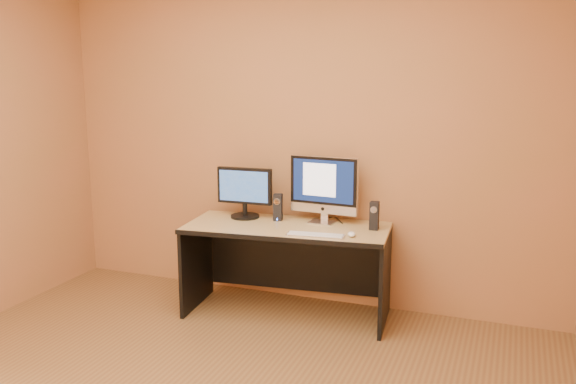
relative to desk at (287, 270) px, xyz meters
The scene contains 10 objects.
walls 1.89m from the desk, 90.67° to the right, with size 4.00×4.00×2.60m, color #A26441, non-canonical shape.
desk is the anchor object (origin of this frame).
imac 0.65m from the desk, 40.45° to the left, with size 0.52×0.19×0.50m, color silver, non-canonical shape.
second_monitor 0.67m from the desk, 161.98° to the left, with size 0.44×0.22×0.38m, color black, non-canonical shape.
speaker_left 0.47m from the desk, 132.77° to the left, with size 0.06×0.07×0.20m, color black, non-canonical shape.
speaker_right 0.76m from the desk, 11.49° to the left, with size 0.06×0.07×0.20m, color black, non-canonical shape.
keyboard 0.48m from the desk, 34.34° to the right, with size 0.39×0.11×0.02m, color silver.
mouse 0.63m from the desk, 12.02° to the right, with size 0.05×0.09×0.03m, color white.
cable_a 0.54m from the desk, 42.02° to the left, with size 0.01×0.01×0.20m, color black.
cable_b 0.48m from the desk, 54.81° to the left, with size 0.01×0.01×0.16m, color black.
Camera 1 is at (1.54, -2.37, 1.79)m, focal length 38.00 mm.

